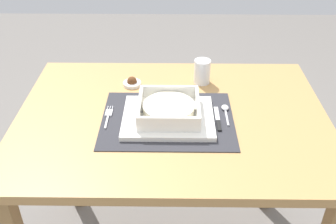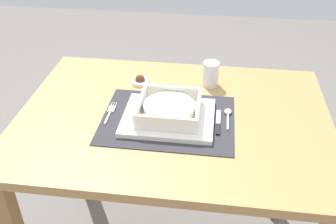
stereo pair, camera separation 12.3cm
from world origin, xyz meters
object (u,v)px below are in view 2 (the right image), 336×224
(fork, at_px, (111,111))
(butter_knife, at_px, (218,124))
(spoon, at_px, (228,114))
(drinking_glass, at_px, (210,75))
(dining_table, at_px, (173,141))
(porridge_bowl, at_px, (169,109))
(condiment_saucer, at_px, (140,81))

(fork, xyz_separation_m, butter_knife, (0.35, -0.03, 0.00))
(spoon, relative_size, drinking_glass, 1.27)
(fork, distance_m, spoon, 0.38)
(butter_knife, bearing_deg, fork, 179.97)
(dining_table, distance_m, porridge_bowl, 0.15)
(dining_table, bearing_deg, porridge_bowl, -112.93)
(porridge_bowl, height_order, drinking_glass, drinking_glass)
(butter_knife, distance_m, condiment_saucer, 0.37)
(porridge_bowl, bearing_deg, dining_table, 67.07)
(drinking_glass, height_order, condiment_saucer, drinking_glass)
(dining_table, bearing_deg, fork, -176.47)
(drinking_glass, bearing_deg, dining_table, -116.76)
(dining_table, bearing_deg, drinking_glass, 63.24)
(spoon, height_order, butter_knife, spoon)
(spoon, bearing_deg, butter_knife, -119.31)
(drinking_glass, relative_size, condiment_saucer, 1.36)
(porridge_bowl, bearing_deg, fork, 176.46)
(drinking_glass, bearing_deg, condiment_saucer, -174.63)
(porridge_bowl, relative_size, drinking_glass, 2.15)
(spoon, distance_m, butter_knife, 0.07)
(porridge_bowl, distance_m, condiment_saucer, 0.26)
(spoon, height_order, drinking_glass, drinking_glass)
(fork, height_order, drinking_glass, drinking_glass)
(dining_table, relative_size, condiment_saucer, 15.43)
(fork, distance_m, condiment_saucer, 0.21)
(fork, distance_m, butter_knife, 0.35)
(fork, bearing_deg, porridge_bowl, -1.16)
(porridge_bowl, distance_m, spoon, 0.19)
(dining_table, xyz_separation_m, porridge_bowl, (-0.01, -0.02, 0.15))
(dining_table, bearing_deg, butter_knife, -14.71)
(condiment_saucer, bearing_deg, porridge_bowl, -57.73)
(porridge_bowl, bearing_deg, condiment_saucer, 122.27)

